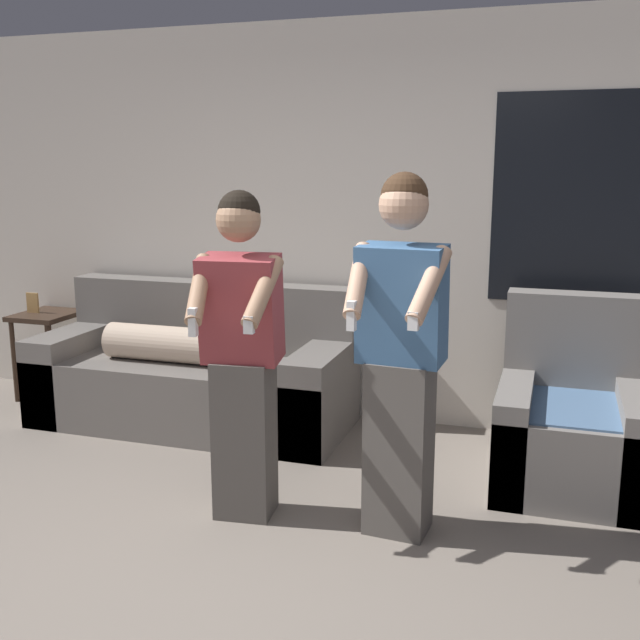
# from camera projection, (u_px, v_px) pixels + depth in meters

# --- Properties ---
(ground_plane) EXTENTS (14.00, 14.00, 0.00)m
(ground_plane) POSITION_uv_depth(u_px,v_px,m) (210.00, 635.00, 2.86)
(ground_plane) COLOR slate
(wall_back) EXTENTS (6.80, 0.07, 2.70)m
(wall_back) POSITION_uv_depth(u_px,v_px,m) (381.00, 226.00, 5.05)
(wall_back) COLOR silver
(wall_back) RESTS_ON ground_plane
(couch) EXTENTS (2.14, 0.90, 0.94)m
(couch) POSITION_uv_depth(u_px,v_px,m) (196.00, 375.00, 5.17)
(couch) COLOR slate
(couch) RESTS_ON ground_plane
(armchair) EXTENTS (0.81, 0.94, 1.03)m
(armchair) POSITION_uv_depth(u_px,v_px,m) (572.00, 426.00, 4.19)
(armchair) COLOR slate
(armchair) RESTS_ON ground_plane
(side_table) EXTENTS (0.41, 0.48, 0.81)m
(side_table) POSITION_uv_depth(u_px,v_px,m) (47.00, 328.00, 5.70)
(side_table) COLOR #332319
(side_table) RESTS_ON ground_plane
(person_left) EXTENTS (0.44, 0.50, 1.65)m
(person_left) POSITION_uv_depth(u_px,v_px,m) (242.00, 355.00, 3.68)
(person_left) COLOR #56514C
(person_left) RESTS_ON ground_plane
(person_right) EXTENTS (0.46, 0.48, 1.73)m
(person_right) POSITION_uv_depth(u_px,v_px,m) (400.00, 354.00, 3.50)
(person_right) COLOR #56514C
(person_right) RESTS_ON ground_plane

